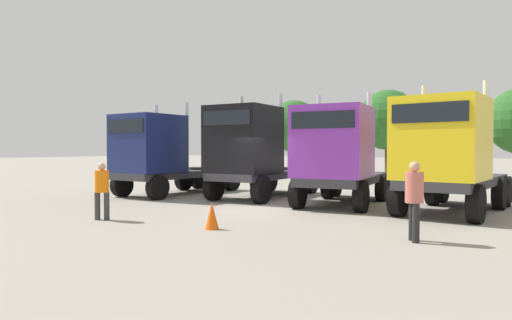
% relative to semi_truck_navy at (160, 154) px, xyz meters
% --- Properties ---
extents(ground, '(200.00, 200.00, 0.00)m').
position_rel_semi_truck_navy_xyz_m(ground, '(5.90, -1.25, -1.85)').
color(ground, gray).
extents(semi_truck_navy, '(2.67, 6.31, 4.14)m').
position_rel_semi_truck_navy_xyz_m(semi_truck_navy, '(0.00, 0.00, 0.00)').
color(semi_truck_navy, '#333338').
rests_on(semi_truck_navy, ground).
extents(semi_truck_black, '(2.81, 6.11, 4.38)m').
position_rel_semi_truck_navy_xyz_m(semi_truck_black, '(4.18, 1.02, 0.13)').
color(semi_truck_black, '#333338').
rests_on(semi_truck_black, ground).
extents(semi_truck_purple, '(3.22, 6.18, 4.15)m').
position_rel_semi_truck_navy_xyz_m(semi_truck_purple, '(8.12, 0.69, 0.02)').
color(semi_truck_purple, '#333338').
rests_on(semi_truck_purple, ground).
extents(semi_truck_yellow, '(3.00, 6.17, 4.22)m').
position_rel_semi_truck_navy_xyz_m(semi_truck_yellow, '(11.80, 0.59, 0.07)').
color(semi_truck_yellow, '#333338').
rests_on(semi_truck_yellow, ground).
extents(visitor_in_hivis, '(0.54, 0.54, 1.67)m').
position_rel_semi_truck_navy_xyz_m(visitor_in_hivis, '(3.51, -5.88, -0.88)').
color(visitor_in_hivis, '#373737').
rests_on(visitor_in_hivis, ground).
extents(visitor_with_camera, '(0.55, 0.55, 1.80)m').
position_rel_semi_truck_navy_xyz_m(visitor_with_camera, '(11.98, -4.14, -0.80)').
color(visitor_with_camera, black).
rests_on(visitor_with_camera, ground).
extents(traffic_cone_mid, '(0.36, 0.36, 0.71)m').
position_rel_semi_truck_navy_xyz_m(traffic_cone_mid, '(7.18, -5.36, -1.50)').
color(traffic_cone_mid, '#F2590C').
rests_on(traffic_cone_mid, ground).
extents(oak_far_left, '(3.91, 3.91, 5.75)m').
position_rel_semi_truck_navy_xyz_m(oak_far_left, '(-1.70, 15.80, 1.94)').
color(oak_far_left, '#4C3823').
rests_on(oak_far_left, ground).
extents(oak_far_centre, '(4.10, 4.10, 6.12)m').
position_rel_semi_truck_navy_xyz_m(oak_far_centre, '(5.19, 16.40, 2.20)').
color(oak_far_centre, '#4C3823').
rests_on(oak_far_centre, ground).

